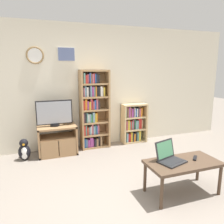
{
  "coord_description": "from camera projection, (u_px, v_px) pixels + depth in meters",
  "views": [
    {
      "loc": [
        -1.09,
        -2.18,
        1.71
      ],
      "look_at": [
        0.18,
        1.32,
        0.95
      ],
      "focal_mm": 35.0,
      "sensor_mm": 36.0,
      "label": 1
    }
  ],
  "objects": [
    {
      "name": "tv_stand",
      "position": [
        57.0,
        140.0,
        4.37
      ],
      "size": [
        0.75,
        0.49,
        0.58
      ],
      "color": "#9E754C",
      "rests_on": "ground_plane"
    },
    {
      "name": "remote_near_laptop",
      "position": [
        195.0,
        158.0,
        3.04
      ],
      "size": [
        0.14,
        0.14,
        0.02
      ],
      "rotation": [
        0.0,
        0.0,
        5.5
      ],
      "color": "black",
      "rests_on": "coffee_table"
    },
    {
      "name": "coffee_table",
      "position": [
        183.0,
        165.0,
        2.96
      ],
      "size": [
        1.0,
        0.51,
        0.46
      ],
      "color": "#4C3828",
      "rests_on": "ground_plane"
    },
    {
      "name": "penguin_figurine",
      "position": [
        24.0,
        150.0,
        4.09
      ],
      "size": [
        0.22,
        0.2,
        0.41
      ],
      "color": "black",
      "rests_on": "ground_plane"
    },
    {
      "name": "ground_plane",
      "position": [
        135.0,
        208.0,
        2.71
      ],
      "size": [
        18.0,
        18.0,
        0.0
      ],
      "primitive_type": "plane",
      "color": "gray"
    },
    {
      "name": "bookshelf_tall",
      "position": [
        93.0,
        110.0,
        4.65
      ],
      "size": [
        0.61,
        0.29,
        1.67
      ],
      "color": "tan",
      "rests_on": "ground_plane"
    },
    {
      "name": "bookshelf_short",
      "position": [
        133.0,
        124.0,
        5.05
      ],
      "size": [
        0.58,
        0.26,
        0.9
      ],
      "color": "tan",
      "rests_on": "ground_plane"
    },
    {
      "name": "wall_back",
      "position": [
        87.0,
        87.0,
        4.68
      ],
      "size": [
        7.0,
        0.09,
        2.6
      ],
      "color": "beige",
      "rests_on": "ground_plane"
    },
    {
      "name": "television",
      "position": [
        54.0,
        113.0,
        4.25
      ],
      "size": [
        0.69,
        0.18,
        0.51
      ],
      "color": "black",
      "rests_on": "tv_stand"
    },
    {
      "name": "laptop",
      "position": [
        169.0,
        156.0,
        2.95
      ],
      "size": [
        0.42,
        0.38,
        0.27
      ],
      "rotation": [
        0.0,
        0.0,
        0.3
      ],
      "color": "#232326",
      "rests_on": "coffee_table"
    }
  ]
}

